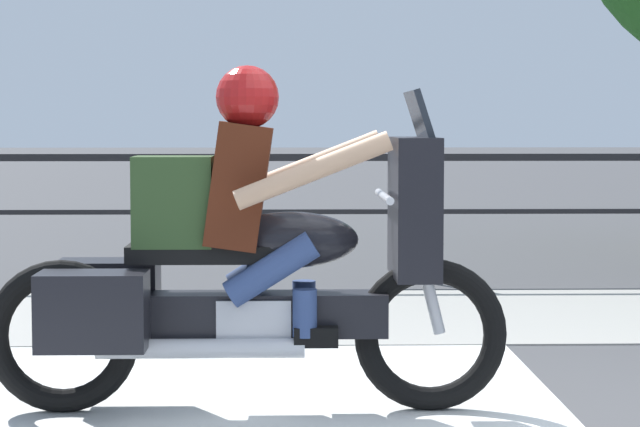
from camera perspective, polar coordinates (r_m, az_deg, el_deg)
name	(u,v)px	position (r m, az deg, el deg)	size (l,w,h in m)	color
sidewalk_band	(447,314)	(8.76, 5.85, -4.60)	(44.00, 2.40, 0.01)	#99968E
fence_railing	(421,181)	(10.47, 4.63, 1.50)	(36.00, 0.05, 1.08)	black
motorcycle	(247,259)	(5.76, -3.37, -2.11)	(2.42, 0.76, 1.60)	black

